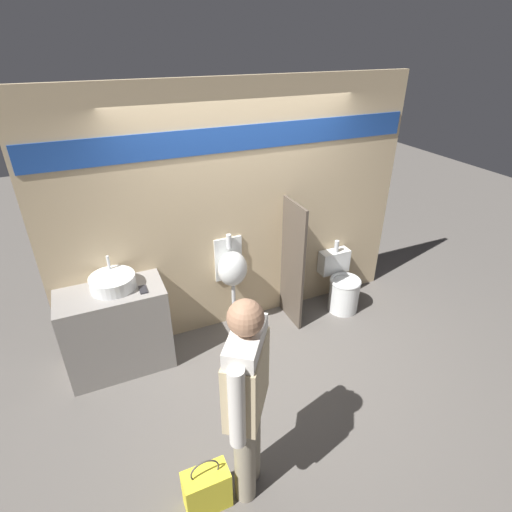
# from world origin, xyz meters

# --- Properties ---
(ground_plane) EXTENTS (16.00, 16.00, 0.00)m
(ground_plane) POSITION_xyz_m (0.00, 0.00, 0.00)
(ground_plane) COLOR #5B5651
(display_wall) EXTENTS (3.97, 0.07, 2.70)m
(display_wall) POSITION_xyz_m (0.00, 0.60, 1.36)
(display_wall) COLOR tan
(display_wall) RESTS_ON ground_plane
(sink_counter) EXTENTS (0.99, 0.50, 0.92)m
(sink_counter) POSITION_xyz_m (-1.44, 0.32, 0.46)
(sink_counter) COLOR gray
(sink_counter) RESTS_ON ground_plane
(sink_basin) EXTENTS (0.42, 0.42, 0.27)m
(sink_basin) POSITION_xyz_m (-1.39, 0.37, 0.98)
(sink_basin) COLOR silver
(sink_basin) RESTS_ON sink_counter
(cell_phone) EXTENTS (0.07, 0.14, 0.01)m
(cell_phone) POSITION_xyz_m (-1.14, 0.22, 0.92)
(cell_phone) COLOR #232328
(cell_phone) RESTS_ON sink_counter
(divider_near_counter) EXTENTS (0.03, 0.49, 1.49)m
(divider_near_counter) POSITION_xyz_m (0.52, 0.32, 0.74)
(divider_near_counter) COLOR #4C4238
(divider_near_counter) RESTS_ON ground_plane
(urinal_near_counter) EXTENTS (0.33, 0.27, 1.17)m
(urinal_near_counter) POSITION_xyz_m (-0.16, 0.44, 0.79)
(urinal_near_counter) COLOR silver
(urinal_near_counter) RESTS_ON ground_plane
(toilet) EXTENTS (0.38, 0.54, 0.84)m
(toilet) POSITION_xyz_m (1.20, 0.27, 0.30)
(toilet) COLOR silver
(toilet) RESTS_ON ground_plane
(person_in_vest) EXTENTS (0.44, 0.50, 1.70)m
(person_in_vest) POSITION_xyz_m (-0.75, -1.36, 0.99)
(person_in_vest) COLOR gray
(person_in_vest) RESTS_ON ground_plane
(shopping_bag) EXTENTS (0.33, 0.18, 0.50)m
(shopping_bag) POSITION_xyz_m (-1.08, -1.39, 0.18)
(shopping_bag) COLOR yellow
(shopping_bag) RESTS_ON ground_plane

